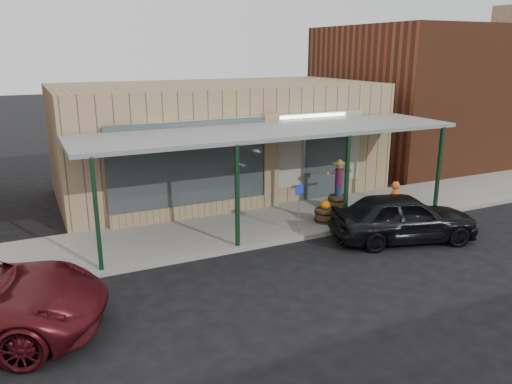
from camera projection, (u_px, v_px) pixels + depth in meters
name	position (u px, v px, depth m)	size (l,w,h in m)	color
ground	(335.00, 268.00, 12.87)	(120.00, 120.00, 0.00)	black
sidewalk	(271.00, 223.00, 15.98)	(40.00, 3.20, 0.15)	gray
storefront	(218.00, 139.00, 19.39)	(12.00, 6.25, 4.20)	#A07C62
awning	(273.00, 132.00, 15.14)	(12.00, 3.00, 3.04)	slate
block_buildings_near	(254.00, 91.00, 20.66)	(61.00, 8.00, 8.00)	brown
barrel_scarecrow	(338.00, 192.00, 17.05)	(1.06, 0.75, 1.75)	#523720
barrel_pumpkin	(325.00, 214.00, 15.81)	(0.65, 0.65, 0.76)	#523720
handicap_sign	(299.00, 202.00, 14.78)	(0.30, 0.09, 1.46)	gray
parked_sedan	(403.00, 217.00, 14.55)	(4.52, 2.78, 1.57)	black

